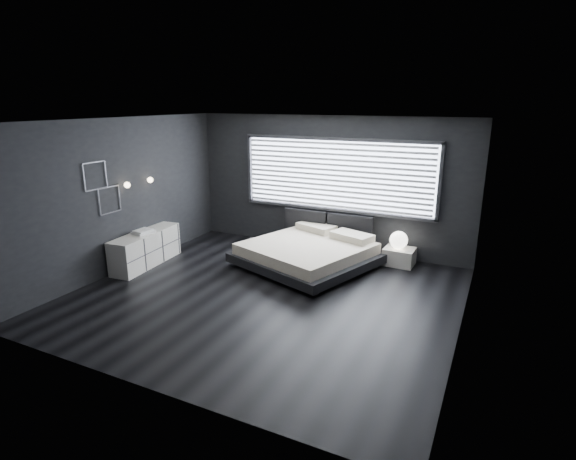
% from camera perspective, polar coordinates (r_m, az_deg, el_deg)
% --- Properties ---
extents(room, '(6.04, 6.00, 2.80)m').
position_cam_1_polar(room, '(7.01, -3.04, 2.18)').
color(room, black).
rests_on(room, ground).
extents(window, '(4.14, 0.09, 1.52)m').
position_cam_1_polar(window, '(9.30, 6.13, 6.93)').
color(window, white).
rests_on(window, ground).
extents(headboard, '(1.96, 0.16, 0.52)m').
position_cam_1_polar(headboard, '(9.52, 5.02, 0.76)').
color(headboard, black).
rests_on(headboard, ground).
extents(sconce_near, '(0.18, 0.11, 0.11)m').
position_cam_1_polar(sconce_near, '(8.74, -19.77, 5.40)').
color(sconce_near, silver).
rests_on(sconce_near, ground).
extents(sconce_far, '(0.18, 0.11, 0.11)m').
position_cam_1_polar(sconce_far, '(9.16, -17.11, 6.10)').
color(sconce_far, silver).
rests_on(sconce_far, ground).
extents(wall_art_upper, '(0.01, 0.48, 0.48)m').
position_cam_1_polar(wall_art_upper, '(8.37, -23.28, 6.33)').
color(wall_art_upper, '#47474C').
rests_on(wall_art_upper, ground).
extents(wall_art_lower, '(0.01, 0.48, 0.48)m').
position_cam_1_polar(wall_art_lower, '(8.61, -21.70, 3.56)').
color(wall_art_lower, '#47474C').
rests_on(wall_art_lower, ground).
extents(bed, '(2.85, 2.78, 0.59)m').
position_cam_1_polar(bed, '(8.67, 2.56, -2.81)').
color(bed, black).
rests_on(bed, ground).
extents(nightstand, '(0.59, 0.49, 0.33)m').
position_cam_1_polar(nightstand, '(9.01, 13.94, -3.27)').
color(nightstand, silver).
rests_on(nightstand, ground).
extents(orb_lamp, '(0.34, 0.34, 0.34)m').
position_cam_1_polar(orb_lamp, '(8.88, 13.88, -1.24)').
color(orb_lamp, white).
rests_on(orb_lamp, nightstand).
extents(dresser, '(0.60, 1.66, 0.65)m').
position_cam_1_polar(dresser, '(9.12, -17.58, -2.25)').
color(dresser, silver).
rests_on(dresser, ground).
extents(book_stack, '(0.34, 0.41, 0.08)m').
position_cam_1_polar(book_stack, '(8.96, -17.90, -0.19)').
color(book_stack, silver).
rests_on(book_stack, dresser).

